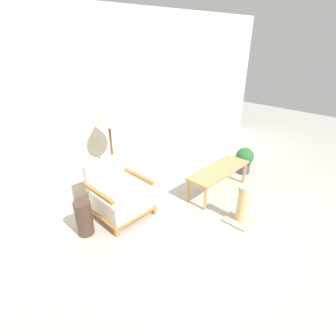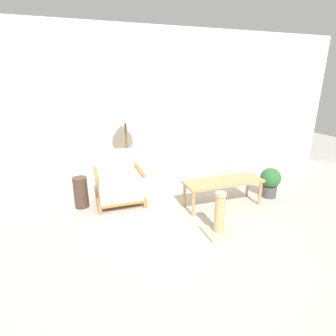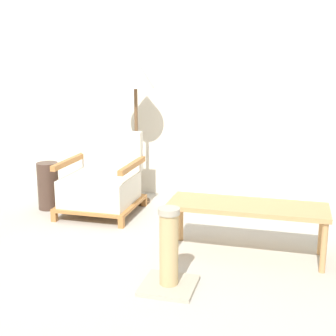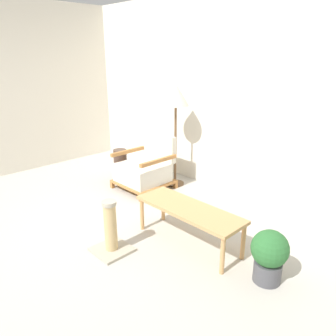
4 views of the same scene
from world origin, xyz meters
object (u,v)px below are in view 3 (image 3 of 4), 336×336
coffee_table (247,210)px  scratching_post (169,258)px  floor_lamp (135,80)px  vase (48,186)px  armchair (102,184)px

coffee_table → scratching_post: bearing=-123.0°
floor_lamp → coffee_table: (1.25, -1.07, -0.91)m
scratching_post → floor_lamp: bearing=115.0°
floor_lamp → coffee_table: bearing=-40.7°
floor_lamp → vase: size_ratio=3.17×
vase → coffee_table: bearing=-17.4°
scratching_post → vase: bearing=140.8°
floor_lamp → scratching_post: 2.19m
armchair → vase: bearing=-177.3°
coffee_table → vase: vase is taller
armchair → scratching_post: 1.69m
coffee_table → vase: size_ratio=2.52×
armchair → scratching_post: (1.03, -1.33, -0.08)m
armchair → vase: armchair is taller
armchair → coffee_table: (1.47, -0.66, 0.08)m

